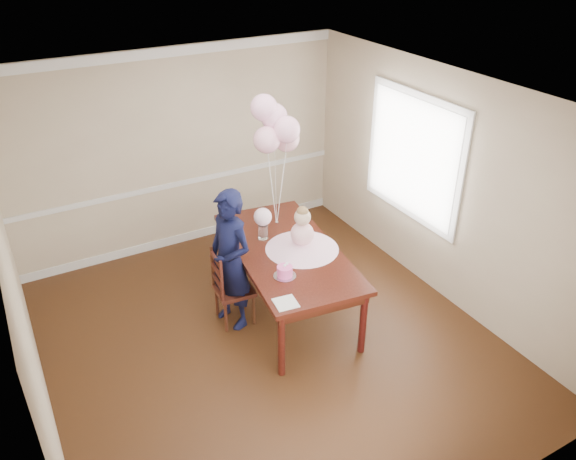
{
  "coord_description": "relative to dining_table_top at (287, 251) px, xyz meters",
  "views": [
    {
      "loc": [
        -2.13,
        -4.24,
        4.11
      ],
      "look_at": [
        0.48,
        0.44,
        1.05
      ],
      "focal_mm": 35.0,
      "sensor_mm": 36.0,
      "label": 1
    }
  ],
  "objects": [
    {
      "name": "balloon_a",
      "position": [
        0.07,
        0.59,
        1.11
      ],
      "size": [
        0.3,
        0.3,
        0.3
      ],
      "primitive_type": "sphere",
      "color": "#FAB1C8",
      "rests_on": "balloon_ribbon_a"
    },
    {
      "name": "table_leg_fl",
      "position": [
        -0.58,
        -0.93,
        -0.41
      ],
      "size": [
        0.08,
        0.08,
        0.76
      ],
      "primitive_type": "cylinder",
      "rotation": [
        0.0,
        0.0,
        -0.13
      ],
      "color": "black",
      "rests_on": "floor"
    },
    {
      "name": "chair_rail_trim",
      "position": [
        -0.46,
        2.06,
        0.11
      ],
      "size": [
        4.5,
        0.02,
        0.07
      ],
      "primitive_type": "cube",
      "color": "silver",
      "rests_on": "wall_back"
    },
    {
      "name": "birthday_cake",
      "position": [
        -0.28,
        -0.46,
        0.09
      ],
      "size": [
        0.18,
        0.18,
        0.11
      ],
      "primitive_type": "cylinder",
      "rotation": [
        0.0,
        0.0,
        -0.13
      ],
      "color": "#FF50AE",
      "rests_on": "cake_platter"
    },
    {
      "name": "wall_right",
      "position": [
        1.79,
        -0.43,
        0.56
      ],
      "size": [
        0.02,
        5.0,
        2.7
      ],
      "primitive_type": "cube",
      "color": "tan",
      "rests_on": "floor"
    },
    {
      "name": "ceiling",
      "position": [
        -0.46,
        -0.43,
        1.91
      ],
      "size": [
        4.5,
        5.0,
        0.02
      ],
      "primitive_type": "cube",
      "color": "white",
      "rests_on": "wall_back"
    },
    {
      "name": "cake_flower_b",
      "position": [
        -0.24,
        -0.44,
        0.16
      ],
      "size": [
        0.03,
        0.03,
        0.03
      ],
      "primitive_type": "sphere",
      "color": "white",
      "rests_on": "birthday_cake"
    },
    {
      "name": "table_leg_fr",
      "position": [
        0.33,
        -1.05,
        -0.41
      ],
      "size": [
        0.08,
        0.08,
        0.76
      ],
      "primitive_type": "cylinder",
      "rotation": [
        0.0,
        0.0,
        -0.13
      ],
      "color": "black",
      "rests_on": "floor"
    },
    {
      "name": "chair_slat_top",
      "position": [
        -0.8,
        0.11,
        0.08
      ],
      "size": [
        0.06,
        0.37,
        0.05
      ],
      "primitive_type": "cube",
      "rotation": [
        0.0,
        0.0,
        -0.09
      ],
      "color": "#3E1610",
      "rests_on": "dining_chair_seat"
    },
    {
      "name": "window_frame",
      "position": [
        1.77,
        0.07,
        0.76
      ],
      "size": [
        0.02,
        1.66,
        1.56
      ],
      "primitive_type": "cube",
      "color": "silver",
      "rests_on": "wall_right"
    },
    {
      "name": "balloon_ribbon_c",
      "position": [
        0.2,
        0.63,
        0.6
      ],
      "size": [
        0.04,
        0.1,
        1.12
      ],
      "primitive_type": "cylinder",
      "rotation": [
        -0.09,
        0.02,
        -0.13
      ],
      "color": "silver",
      "rests_on": "balloon_weight"
    },
    {
      "name": "baby_hair",
      "position": [
        0.15,
        -0.07,
        0.49
      ],
      "size": [
        0.13,
        0.13,
        0.13
      ],
      "primitive_type": "sphere",
      "color": "olive",
      "rests_on": "baby_head"
    },
    {
      "name": "baby_skirt",
      "position": [
        0.15,
        -0.07,
        0.08
      ],
      "size": [
        0.92,
        0.92,
        0.11
      ],
      "primitive_type": "cone",
      "rotation": [
        0.0,
        0.0,
        -0.13
      ],
      "color": "#FAB8D5",
      "rests_on": "dining_table_top"
    },
    {
      "name": "crown_molding",
      "position": [
        -0.46,
        2.06,
        1.84
      ],
      "size": [
        4.5,
        0.02,
        0.12
      ],
      "primitive_type": "cube",
      "color": "silver",
      "rests_on": "wall_back"
    },
    {
      "name": "roses_near",
      "position": [
        -0.12,
        0.34,
        0.31
      ],
      "size": [
        0.21,
        0.21,
        0.21
      ],
      "primitive_type": "sphere",
      "color": "silver",
      "rests_on": "rose_vase_near"
    },
    {
      "name": "wall_back",
      "position": [
        -0.46,
        2.07,
        0.56
      ],
      "size": [
        4.5,
        0.02,
        2.7
      ],
      "primitive_type": "cube",
      "color": "tan",
      "rests_on": "floor"
    },
    {
      "name": "wall_front",
      "position": [
        -0.46,
        -2.93,
        0.56
      ],
      "size": [
        4.5,
        0.02,
        2.7
      ],
      "primitive_type": "cube",
      "color": "tan",
      "rests_on": "floor"
    },
    {
      "name": "balloon_d",
      "position": [
        0.11,
        0.72,
        1.44
      ],
      "size": [
        0.3,
        0.3,
        0.3
      ],
      "primitive_type": "sphere",
      "color": "#FFB4D8",
      "rests_on": "balloon_ribbon_d"
    },
    {
      "name": "baseboard_trim",
      "position": [
        -0.46,
        2.06,
        -0.73
      ],
      "size": [
        4.5,
        0.02,
        0.12
      ],
      "primitive_type": "cube",
      "color": "silver",
      "rests_on": "floor"
    },
    {
      "name": "woman",
      "position": [
        -0.65,
        0.09,
        0.03
      ],
      "size": [
        0.56,
        0.69,
        1.64
      ],
      "primitive_type": "imported",
      "rotation": [
        0.0,
        0.0,
        -1.27
      ],
      "color": "black",
      "rests_on": "floor"
    },
    {
      "name": "napkin",
      "position": [
        -0.49,
        -0.87,
        0.03
      ],
      "size": [
        0.24,
        0.24,
        0.01
      ],
      "primitive_type": "cube",
      "rotation": [
        0.0,
        0.0,
        -0.13
      ],
      "color": "silver",
      "rests_on": "dining_table_top"
    },
    {
      "name": "chair_slat_low",
      "position": [
        -0.8,
        0.11,
        -0.22
      ],
      "size": [
        0.06,
        0.37,
        0.05
      ],
      "primitive_type": "cube",
      "rotation": [
        0.0,
        0.0,
        -0.09
      ],
      "color": "#35130E",
      "rests_on": "dining_chair_seat"
    },
    {
      "name": "chair_leg_bl",
      "position": [
        -0.77,
        0.28,
        -0.59
      ],
      "size": [
        0.04,
        0.04,
        0.39
      ],
      "primitive_type": "cylinder",
      "rotation": [
        0.0,
        0.0,
        -0.09
      ],
      "color": "#37170F",
      "rests_on": "floor"
    },
    {
      "name": "window_blinds",
      "position": [
        1.75,
        0.07,
        0.76
      ],
      "size": [
        0.01,
        1.5,
        1.4
      ],
      "primitive_type": "cube",
      "color": "white",
      "rests_on": "wall_right"
    },
    {
      "name": "balloon_ribbon_a",
      "position": [
        0.13,
        0.58,
        0.49
      ],
      "size": [
        0.1,
        0.02,
        0.91
      ],
      "primitive_type": "cylinder",
      "rotation": [
        0.0,
        -0.1,
        -0.13
      ],
      "color": "silver",
      "rests_on": "balloon_weight"
    },
    {
      "name": "cake_platter",
      "position": [
        -0.28,
        -0.46,
        0.03
      ],
      "size": [
        0.27,
        0.27,
        0.01
      ],
      "primitive_type": "cylinder",
      "rotation": [
        0.0,
        0.0,
        -0.13
      ],
      "color": "#B3B3B8",
      "rests_on": "dining_table_top"
    },
    {
      "name": "balloon_b",
      "position": [
        0.28,
        0.51,
        1.22
      ],
      "size": [
        0.3,
        0.3,
        0.3
      ],
      "primitive_type": "sphere",
      "color": "#FFB4D3",
      "rests_on": "balloon_ribbon_b"
    },
    {
      "name": "floor",
      "position": [
        -0.46,
        -0.43,
        -0.79
      ],
      "size": [
        4.5,
        5.0,
        0.0
      ],
      "primitive_type": "cube",
      "color": "black",
      "rests_on": "ground"
    },
    {
      "name": "chair_leg_fl",
      "position": [
        -0.8,
        -0.05,
        -0.59
      ],
      "size": [
        0.04,
        0.04,
        0.39
      ],
      "primitive_type": "cylinder",
      "rotation": [
        0.0,
        0.0,
        -0.09
      ],
      "color": "#3A190F",
      "rests_on": "floor"
    },
    {
      "name": "chair_back_post_l",
      "position": [
        -0.82,
        -0.05,
        -0.11
      ],
      "size": [
        0.04,
        0.04,
        0.51
      ],
      "primitive_type": "cylinder",
      "rotation": [
        0.0,
        0.0,
        -0.09
      ],
      "color": "#3B1610",
      "rests_on": "dining_chair_seat"
    },
    {
      "name": "table_apron",
      "position": [
        -0.0,
        0.0,
        -0.08
      ],
      "size": [
        1.23,
        2.17,
        0.11
      ],
      "primitive_type": "cube",
      "rotation": [
        0.0,
        0.0,
        -0.13
      ],
      "color": "black",
      "rests_on": "table_leg_fl"
    },
    {
      "name": "balloon_c",
      "position": [
        0.22,
        0.68,
        1.33
      ],
      "size": [
        0.3,
        0.3,
        0.3
      ],
      "primitive_type": "sphere",
      "color": "#F8AFD1",
      "rests_on": "balloon_ribbon_c"
    },
    {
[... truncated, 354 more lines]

